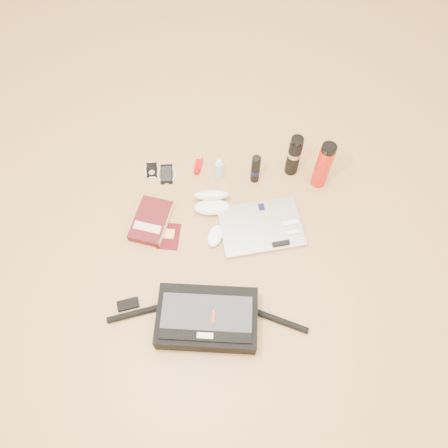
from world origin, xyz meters
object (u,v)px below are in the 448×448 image
object	(u,v)px
laptop	(261,227)
thermos_black	(294,155)
book	(151,221)
thermos_red	(323,166)
messenger_bag	(207,318)

from	to	relation	value
laptop	thermos_black	size ratio (longest dim) A/B	1.74
laptop	thermos_black	bearing A→B (deg)	53.68
book	laptop	bearing A→B (deg)	11.15
book	thermos_black	xyz separation A→B (m)	(0.65, 0.35, 0.10)
laptop	thermos_red	distance (m)	0.41
messenger_bag	laptop	world-z (taller)	messenger_bag
thermos_black	thermos_red	size ratio (longest dim) A/B	0.88
book	thermos_red	size ratio (longest dim) A/B	0.90
laptop	thermos_black	xyz separation A→B (m)	(0.14, 0.34, 0.11)
book	messenger_bag	bearing A→B (deg)	-46.26
messenger_bag	thermos_black	world-z (taller)	thermos_black
messenger_bag	book	world-z (taller)	messenger_bag
laptop	book	bearing A→B (deg)	166.83
messenger_bag	book	distance (m)	0.54
laptop	thermos_red	world-z (taller)	thermos_red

